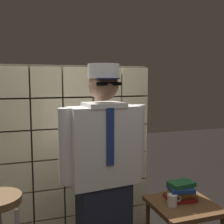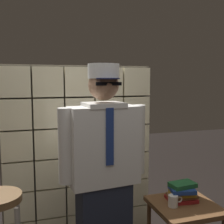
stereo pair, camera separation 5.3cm
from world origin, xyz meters
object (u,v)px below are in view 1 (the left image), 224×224
side_table (183,212)px  book_stack (181,192)px  coffee_mug (172,200)px  standing_person (104,174)px

side_table → book_stack: book_stack is taller
side_table → coffee_mug: (-0.11, -0.01, 0.12)m
coffee_mug → standing_person: bearing=178.6°
standing_person → book_stack: size_ratio=6.57×
standing_person → book_stack: 0.75m
coffee_mug → side_table: bearing=5.4°
standing_person → side_table: bearing=-6.0°
book_stack → coffee_mug: (-0.12, -0.07, -0.03)m
standing_person → book_stack: (0.71, 0.06, -0.25)m
side_table → standing_person: bearing=179.7°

